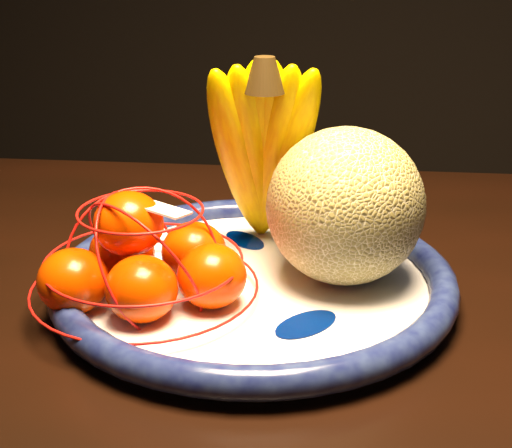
% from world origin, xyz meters
% --- Properties ---
extents(dining_table, '(1.48, 1.00, 0.69)m').
position_xyz_m(dining_table, '(-0.10, -0.00, 0.62)').
color(dining_table, black).
rests_on(dining_table, ground).
extents(fruit_bowl, '(0.39, 0.39, 0.03)m').
position_xyz_m(fruit_bowl, '(-0.03, -0.01, 0.71)').
color(fruit_bowl, white).
rests_on(fruit_bowl, dining_table).
extents(cantaloupe, '(0.15, 0.15, 0.15)m').
position_xyz_m(cantaloupe, '(0.05, 0.02, 0.78)').
color(cantaloupe, olive).
rests_on(cantaloupe, fruit_bowl).
extents(banana_bunch, '(0.15, 0.14, 0.23)m').
position_xyz_m(banana_bunch, '(-0.04, 0.07, 0.82)').
color(banana_bunch, '#FFDC00').
rests_on(banana_bunch, fruit_bowl).
extents(mandarin_bag, '(0.24, 0.24, 0.13)m').
position_xyz_m(mandarin_bag, '(-0.12, -0.06, 0.74)').
color(mandarin_bag, '#FF3402').
rests_on(mandarin_bag, fruit_bowl).
extents(price_tag, '(0.08, 0.04, 0.01)m').
position_xyz_m(price_tag, '(-0.11, -0.06, 0.80)').
color(price_tag, white).
rests_on(price_tag, mandarin_bag).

